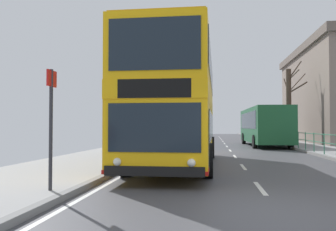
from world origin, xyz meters
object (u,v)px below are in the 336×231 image
double_decker_bus_main (178,106)px  background_bus_far_lane (264,125)px  bus_stop_sign_near (51,116)px  bare_tree_far_00 (289,104)px

double_decker_bus_main → background_bus_far_lane: (5.48, 15.37, -0.72)m
double_decker_bus_main → bus_stop_sign_near: (-2.20, -6.60, -0.58)m
bare_tree_far_00 → bus_stop_sign_near: bearing=-112.9°
bus_stop_sign_near → bare_tree_far_00: 25.68m
double_decker_bus_main → bus_stop_sign_near: double_decker_bus_main is taller
bus_stop_sign_near → bare_tree_far_00: size_ratio=0.39×
background_bus_far_lane → bus_stop_sign_near: background_bus_far_lane is taller
bus_stop_sign_near → bare_tree_far_00: (9.97, 23.61, 1.60)m
background_bus_far_lane → bus_stop_sign_near: size_ratio=4.02×
double_decker_bus_main → bus_stop_sign_near: bearing=-108.4°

